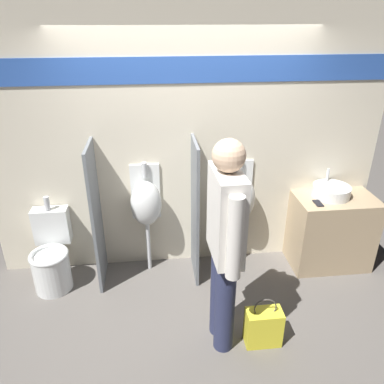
{
  "coord_description": "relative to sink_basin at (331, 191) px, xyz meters",
  "views": [
    {
      "loc": [
        -0.36,
        -3.02,
        2.61
      ],
      "look_at": [
        0.0,
        0.17,
        1.05
      ],
      "focal_mm": 35.0,
      "sensor_mm": 36.0,
      "label": 1
    }
  ],
  "objects": [
    {
      "name": "cell_phone",
      "position": [
        -0.2,
        -0.15,
        -0.05
      ],
      "size": [
        0.07,
        0.14,
        0.01
      ],
      "color": "black",
      "rests_on": "sink_counter"
    },
    {
      "name": "display_wall",
      "position": [
        -1.51,
        0.23,
        0.48
      ],
      "size": [
        4.07,
        0.07,
        2.7
      ],
      "color": "beige",
      "rests_on": "ground_plane"
    },
    {
      "name": "toilet",
      "position": [
        -2.95,
        -0.09,
        -0.56
      ],
      "size": [
        0.39,
        0.55,
        0.93
      ],
      "color": "silver",
      "rests_on": "ground_plane"
    },
    {
      "name": "sink_counter",
      "position": [
        0.05,
        -0.05,
        -0.47
      ],
      "size": [
        0.85,
        0.51,
        0.83
      ],
      "color": "tan",
      "rests_on": "ground_plane"
    },
    {
      "name": "divider_mid",
      "position": [
        -1.47,
        -0.05,
        -0.13
      ],
      "size": [
        0.03,
        0.51,
        1.51
      ],
      "color": "slate",
      "rests_on": "ground_plane"
    },
    {
      "name": "sink_basin",
      "position": [
        0.0,
        0.0,
        0.0
      ],
      "size": [
        0.39,
        0.39,
        0.26
      ],
      "color": "silver",
      "rests_on": "sink_counter"
    },
    {
      "name": "ground_plane",
      "position": [
        -1.51,
        -0.37,
        -0.89
      ],
      "size": [
        16.0,
        16.0,
        0.0
      ],
      "primitive_type": "plane",
      "color": "#5B5651"
    },
    {
      "name": "person_in_vest",
      "position": [
        -1.35,
        -1.01,
        0.13
      ],
      "size": [
        0.24,
        0.64,
        1.83
      ],
      "rotation": [
        0.0,
        0.0,
        1.61
      ],
      "color": "#282D4C",
      "rests_on": "ground_plane"
    },
    {
      "name": "divider_near_counter",
      "position": [
        -2.46,
        -0.05,
        -0.13
      ],
      "size": [
        0.03,
        0.51,
        1.51
      ],
      "color": "slate",
      "rests_on": "ground_plane"
    },
    {
      "name": "shopping_bag",
      "position": [
        -1.0,
        -1.1,
        -0.71
      ],
      "size": [
        0.31,
        0.17,
        0.48
      ],
      "color": "yellow",
      "rests_on": "ground_plane"
    },
    {
      "name": "urinal_near_counter",
      "position": [
        -1.96,
        0.08,
        -0.07
      ],
      "size": [
        0.32,
        0.27,
        1.23
      ],
      "color": "silver",
      "rests_on": "ground_plane"
    },
    {
      "name": "urinal_far",
      "position": [
        -0.97,
        0.08,
        -0.07
      ],
      "size": [
        0.32,
        0.27,
        1.23
      ],
      "color": "silver",
      "rests_on": "ground_plane"
    }
  ]
}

